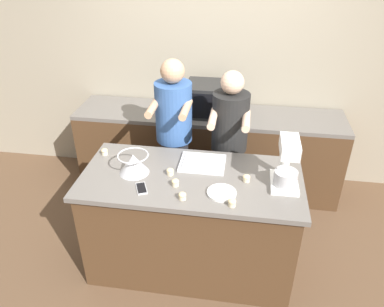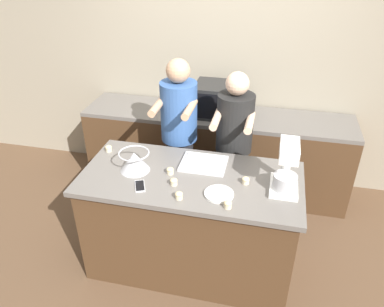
{
  "view_description": "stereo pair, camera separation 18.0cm",
  "coord_description": "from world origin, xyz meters",
  "px_view_note": "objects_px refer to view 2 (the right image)",
  "views": [
    {
      "loc": [
        0.37,
        -2.35,
        2.52
      ],
      "look_at": [
        0.0,
        0.04,
        1.09
      ],
      "focal_mm": 35.0,
      "sensor_mm": 36.0,
      "label": 1
    },
    {
      "loc": [
        0.54,
        -2.31,
        2.52
      ],
      "look_at": [
        0.0,
        0.04,
        1.09
      ],
      "focal_mm": 35.0,
      "sensor_mm": 36.0,
      "label": 2
    }
  ],
  "objects_px": {
    "cupcake_0": "(179,195)",
    "cupcake_5": "(246,180)",
    "microwave_oven": "(219,100)",
    "person_left": "(179,141)",
    "cupcake_2": "(174,182)",
    "cell_phone": "(140,186)",
    "baking_tray": "(204,163)",
    "mixing_bowl": "(134,161)",
    "cupcake_1": "(228,204)",
    "small_plate": "(219,194)",
    "person_right": "(233,151)",
    "stand_mixer": "(286,169)",
    "cupcake_4": "(109,148)",
    "cupcake_3": "(170,171)"
  },
  "relations": [
    {
      "from": "person_right",
      "to": "cupcake_4",
      "type": "height_order",
      "value": "person_right"
    },
    {
      "from": "cupcake_0",
      "to": "cupcake_4",
      "type": "xyz_separation_m",
      "value": [
        -0.75,
        0.51,
        0.0
      ]
    },
    {
      "from": "cupcake_3",
      "to": "person_right",
      "type": "bearing_deg",
      "value": 55.99
    },
    {
      "from": "cupcake_0",
      "to": "cupcake_5",
      "type": "xyz_separation_m",
      "value": [
        0.44,
        0.29,
        0.0
      ]
    },
    {
      "from": "stand_mixer",
      "to": "cupcake_0",
      "type": "bearing_deg",
      "value": -158.27
    },
    {
      "from": "cell_phone",
      "to": "cupcake_5",
      "type": "xyz_separation_m",
      "value": [
        0.75,
        0.22,
        0.02
      ]
    },
    {
      "from": "person_right",
      "to": "cupcake_4",
      "type": "xyz_separation_m",
      "value": [
        -1.02,
        -0.4,
        0.12
      ]
    },
    {
      "from": "mixing_bowl",
      "to": "cell_phone",
      "type": "distance_m",
      "value": 0.25
    },
    {
      "from": "cell_phone",
      "to": "cupcake_0",
      "type": "relative_size",
      "value": 2.89
    },
    {
      "from": "stand_mixer",
      "to": "small_plate",
      "type": "xyz_separation_m",
      "value": [
        -0.45,
        -0.18,
        -0.16
      ]
    },
    {
      "from": "cupcake_0",
      "to": "cupcake_4",
      "type": "bearing_deg",
      "value": 146.06
    },
    {
      "from": "cupcake_1",
      "to": "cupcake_4",
      "type": "relative_size",
      "value": 1.0
    },
    {
      "from": "person_right",
      "to": "cupcake_4",
      "type": "relative_size",
      "value": 28.12
    },
    {
      "from": "baking_tray",
      "to": "person_right",
      "type": "bearing_deg",
      "value": 66.72
    },
    {
      "from": "stand_mixer",
      "to": "cupcake_5",
      "type": "xyz_separation_m",
      "value": [
        -0.28,
        0.01,
        -0.14
      ]
    },
    {
      "from": "microwave_oven",
      "to": "cupcake_1",
      "type": "xyz_separation_m",
      "value": [
        0.31,
        -1.52,
        -0.12
      ]
    },
    {
      "from": "mixing_bowl",
      "to": "cell_phone",
      "type": "bearing_deg",
      "value": -61.28
    },
    {
      "from": "person_left",
      "to": "baking_tray",
      "type": "height_order",
      "value": "person_left"
    },
    {
      "from": "cupcake_1",
      "to": "person_left",
      "type": "bearing_deg",
      "value": 122.15
    },
    {
      "from": "cupcake_5",
      "to": "mixing_bowl",
      "type": "bearing_deg",
      "value": -179.15
    },
    {
      "from": "cell_phone",
      "to": "cupcake_5",
      "type": "height_order",
      "value": "cupcake_5"
    },
    {
      "from": "mixing_bowl",
      "to": "microwave_oven",
      "type": "bearing_deg",
      "value": 69.14
    },
    {
      "from": "person_left",
      "to": "cupcake_2",
      "type": "xyz_separation_m",
      "value": [
        0.16,
        -0.75,
        0.08
      ]
    },
    {
      "from": "cupcake_2",
      "to": "cupcake_0",
      "type": "bearing_deg",
      "value": -62.6
    },
    {
      "from": "cell_phone",
      "to": "cupcake_5",
      "type": "bearing_deg",
      "value": 16.26
    },
    {
      "from": "cupcake_1",
      "to": "cupcake_4",
      "type": "xyz_separation_m",
      "value": [
        -1.1,
        0.53,
        0.0
      ]
    },
    {
      "from": "small_plate",
      "to": "cupcake_5",
      "type": "relative_size",
      "value": 3.83
    },
    {
      "from": "cupcake_0",
      "to": "person_left",
      "type": "bearing_deg",
      "value": 104.55
    },
    {
      "from": "baking_tray",
      "to": "cupcake_5",
      "type": "bearing_deg",
      "value": -26.9
    },
    {
      "from": "cupcake_2",
      "to": "cupcake_3",
      "type": "height_order",
      "value": "same"
    },
    {
      "from": "cupcake_1",
      "to": "baking_tray",
      "type": "bearing_deg",
      "value": 118.19
    },
    {
      "from": "mixing_bowl",
      "to": "cupcake_0",
      "type": "relative_size",
      "value": 4.36
    },
    {
      "from": "microwave_oven",
      "to": "cell_phone",
      "type": "relative_size",
      "value": 3.07
    },
    {
      "from": "person_left",
      "to": "cupcake_1",
      "type": "bearing_deg",
      "value": -57.85
    },
    {
      "from": "baking_tray",
      "to": "person_left",
      "type": "bearing_deg",
      "value": 126.31
    },
    {
      "from": "person_left",
      "to": "cupcake_3",
      "type": "xyz_separation_m",
      "value": [
        0.09,
        -0.61,
        0.08
      ]
    },
    {
      "from": "stand_mixer",
      "to": "cupcake_2",
      "type": "xyz_separation_m",
      "value": [
        -0.79,
        -0.13,
        -0.14
      ]
    },
    {
      "from": "small_plate",
      "to": "cupcake_1",
      "type": "xyz_separation_m",
      "value": [
        0.08,
        -0.13,
        0.02
      ]
    },
    {
      "from": "mixing_bowl",
      "to": "cupcake_1",
      "type": "bearing_deg",
      "value": -21.31
    },
    {
      "from": "person_right",
      "to": "stand_mixer",
      "type": "bearing_deg",
      "value": -54.19
    },
    {
      "from": "cupcake_2",
      "to": "cupcake_4",
      "type": "bearing_deg",
      "value": 152.3
    },
    {
      "from": "baking_tray",
      "to": "cupcake_0",
      "type": "distance_m",
      "value": 0.48
    },
    {
      "from": "person_right",
      "to": "small_plate",
      "type": "relative_size",
      "value": 7.34
    },
    {
      "from": "microwave_oven",
      "to": "person_left",
      "type": "bearing_deg",
      "value": -114.39
    },
    {
      "from": "cupcake_0",
      "to": "cupcake_5",
      "type": "distance_m",
      "value": 0.53
    },
    {
      "from": "cupcake_1",
      "to": "cupcake_0",
      "type": "bearing_deg",
      "value": 176.23
    },
    {
      "from": "mixing_bowl",
      "to": "stand_mixer",
      "type": "bearing_deg",
      "value": 0.21
    },
    {
      "from": "person_right",
      "to": "microwave_oven",
      "type": "xyz_separation_m",
      "value": [
        -0.23,
        0.59,
        0.24
      ]
    },
    {
      "from": "baking_tray",
      "to": "cupcake_0",
      "type": "bearing_deg",
      "value": -99.86
    },
    {
      "from": "stand_mixer",
      "to": "cupcake_1",
      "type": "relative_size",
      "value": 6.9
    }
  ]
}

